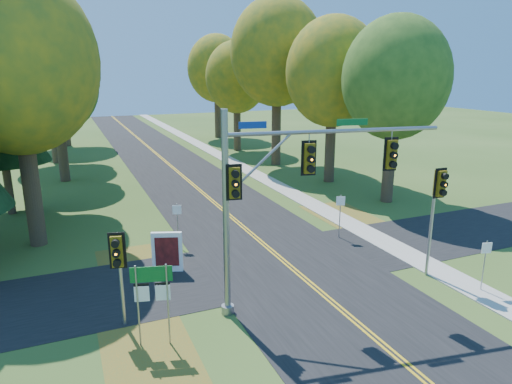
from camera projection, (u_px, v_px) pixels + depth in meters
name	position (u px, v px, depth m)	size (l,w,h in m)	color
ground	(304.00, 278.00, 20.67)	(160.00, 160.00, 0.00)	#304D1B
road_main	(304.00, 278.00, 20.66)	(8.00, 160.00, 0.02)	black
road_cross	(284.00, 262.00, 22.44)	(60.00, 6.00, 0.02)	black
centerline_left	(302.00, 278.00, 20.62)	(0.10, 160.00, 0.01)	gold
centerline_right	(306.00, 278.00, 20.70)	(0.10, 160.00, 0.01)	gold
sidewalk_east	(412.00, 257.00, 23.00)	(1.60, 160.00, 0.06)	#9E998E
leaf_patch_w_near	(144.00, 268.00, 21.77)	(4.00, 6.00, 0.00)	brown
leaf_patch_e	(353.00, 220.00, 28.56)	(3.50, 8.00, 0.00)	brown
leaf_patch_w_far	(149.00, 354.00, 15.17)	(3.00, 5.00, 0.00)	brown
tree_w_a	(17.00, 63.00, 22.33)	(8.00, 8.00, 14.15)	#38281C
tree_e_a	(396.00, 79.00, 30.60)	(7.20, 7.20, 12.73)	#38281C
tree_w_b	(13.00, 49.00, 28.01)	(8.60, 8.60, 15.38)	#38281C
tree_e_b	(333.00, 73.00, 36.32)	(7.60, 7.60, 13.33)	#38281C
tree_w_c	(56.00, 85.00, 36.74)	(6.80, 6.80, 11.91)	#38281C
tree_e_c	(277.00, 53.00, 42.66)	(8.80, 8.80, 15.79)	#38281C
tree_w_d	(47.00, 63.00, 43.78)	(8.20, 8.20, 14.56)	#38281C
tree_e_d	(237.00, 78.00, 51.22)	(7.00, 7.00, 12.32)	#38281C
tree_w_e	(59.00, 61.00, 53.85)	(8.40, 8.40, 14.97)	#38281C
tree_e_e	(217.00, 69.00, 60.94)	(7.80, 7.80, 13.74)	#38281C
traffic_mast	(283.00, 184.00, 16.86)	(8.57, 1.66, 7.85)	gray
east_signal_pole	(438.00, 195.00, 19.83)	(0.59, 0.68, 5.09)	#96999F
ped_signal_pole	(118.00, 258.00, 15.98)	(0.58, 0.68, 3.73)	#9D9FA5
route_sign_cluster	(152.00, 289.00, 15.19)	(1.35, 0.41, 2.97)	gray
info_kiosk	(167.00, 252.00, 21.14)	(1.39, 0.66, 1.94)	white
reg_sign_e_north	(340.00, 209.00, 25.21)	(0.45, 0.22, 2.50)	gray
reg_sign_e_south	(485.00, 257.00, 19.11)	(0.43, 0.15, 2.28)	gray
reg_sign_w	(177.00, 217.00, 23.93)	(0.45, 0.16, 2.40)	gray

